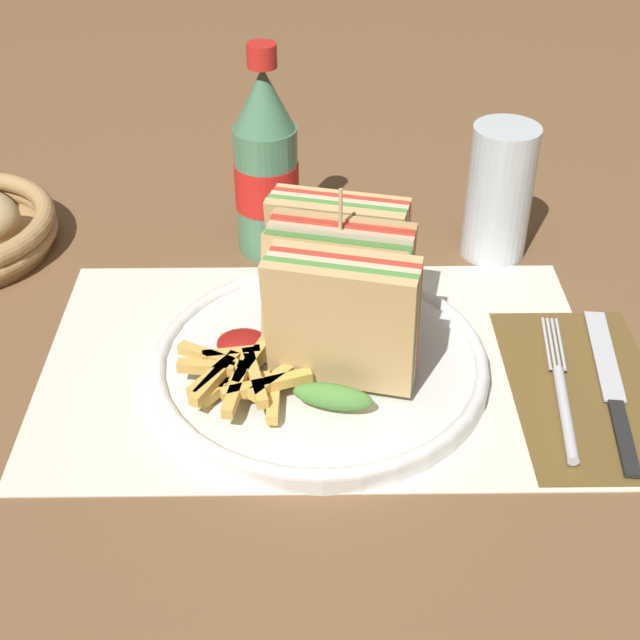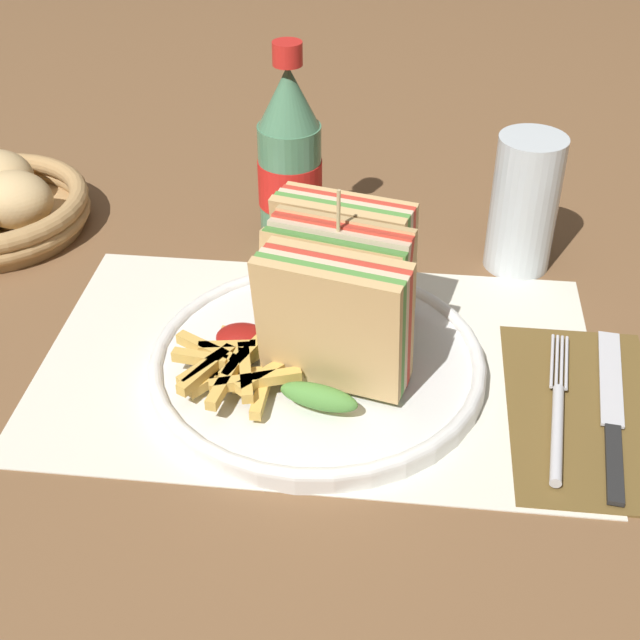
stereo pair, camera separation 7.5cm
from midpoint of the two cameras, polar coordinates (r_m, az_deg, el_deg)
The scene contains 11 objects.
ground_plane at distance 0.75m, azimuth -4.85°, elevation -4.01°, with size 4.00×4.00×0.00m, color brown.
placemat at distance 0.76m, azimuth -2.86°, elevation -2.83°, with size 0.47×0.30×0.00m.
plate_main at distance 0.75m, azimuth -2.84°, elevation -2.85°, with size 0.28×0.28×0.02m.
club_sandwich at distance 0.72m, azimuth -1.72°, elevation 1.66°, with size 0.13×0.19×0.15m.
fries_pile at distance 0.71m, azimuth -8.11°, elevation -3.60°, with size 0.11×0.11×0.02m.
ketchup_blob at distance 0.75m, azimuth -7.83°, elevation -1.59°, with size 0.04×0.04×0.02m.
napkin at distance 0.76m, azimuth 13.91°, elevation -4.43°, with size 0.12×0.22×0.00m.
fork at distance 0.73m, azimuth 12.49°, elevation -4.97°, with size 0.03×0.18×0.01m.
knife at distance 0.76m, azimuth 15.53°, elevation -4.28°, with size 0.04×0.21×0.00m.
coke_bottle_near at distance 0.88m, azimuth -5.93°, elevation 9.65°, with size 0.06×0.06×0.21m.
glass_near at distance 0.89m, azimuth 9.00°, elevation 7.46°, with size 0.06×0.06×0.14m.
Camera 1 is at (0.02, -0.57, 0.48)m, focal length 50.00 mm.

